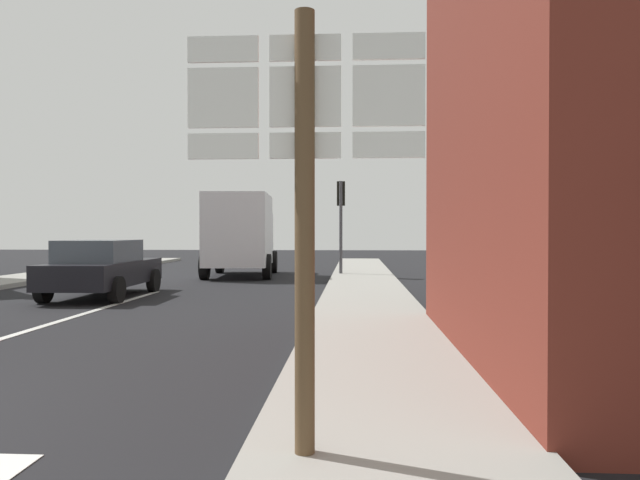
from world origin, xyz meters
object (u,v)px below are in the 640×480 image
traffic_light_far_right (341,206)px  route_sign_post (305,185)px  delivery_truck (241,233)px  sedan_far (102,268)px

traffic_light_far_right → route_sign_post: bearing=-89.5°
delivery_truck → route_sign_post: route_sign_post is taller
route_sign_post → traffic_light_far_right: traffic_light_far_right is taller
sedan_far → route_sign_post: 12.35m
route_sign_post → sedan_far: bearing=119.9°
route_sign_post → traffic_light_far_right: 17.89m
sedan_far → route_sign_post: bearing=-60.1°
delivery_truck → traffic_light_far_right: bearing=-0.5°
delivery_truck → route_sign_post: (3.93, -17.92, 0.35)m
delivery_truck → traffic_light_far_right: size_ratio=1.44×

